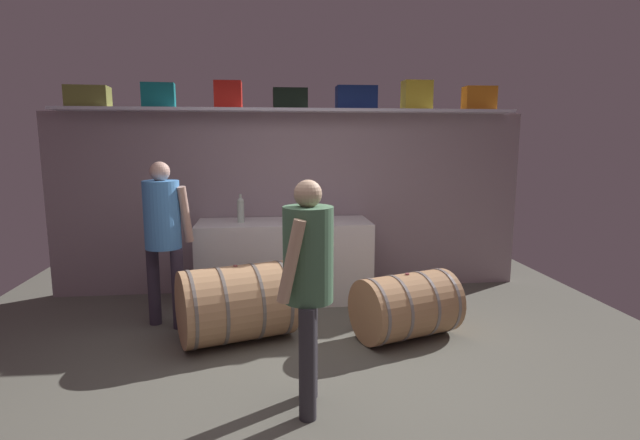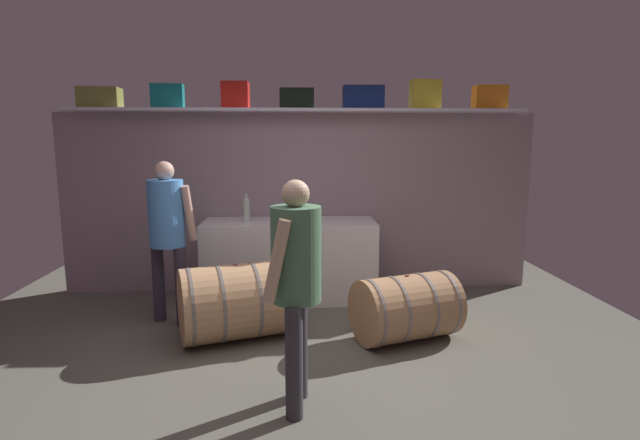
{
  "view_description": "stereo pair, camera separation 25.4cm",
  "coord_description": "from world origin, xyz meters",
  "px_view_note": "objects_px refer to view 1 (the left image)",
  "views": [
    {
      "loc": [
        -0.32,
        -3.31,
        1.73
      ],
      "look_at": [
        0.16,
        0.93,
        1.03
      ],
      "focal_mm": 27.64,
      "sensor_mm": 36.0,
      "label": 1
    },
    {
      "loc": [
        -0.07,
        -3.33,
        1.73
      ],
      "look_at": [
        0.16,
        0.93,
        1.03
      ],
      "focal_mm": 27.64,
      "sensor_mm": 36.0,
      "label": 2
    }
  ],
  "objects_px": {
    "wine_bottle_clear": "(241,209)",
    "wine_barrel_far": "(236,303)",
    "toolcase_navy": "(356,98)",
    "toolcase_yellow": "(417,95)",
    "winemaker_pouring": "(307,272)",
    "visitor_tasting": "(163,227)",
    "toolcase_teal": "(159,95)",
    "toolcase_orange": "(479,98)",
    "work_cabinet": "(284,261)",
    "wine_glass": "(308,213)",
    "wine_barrel_near": "(406,306)",
    "toolcase_red": "(228,95)",
    "toolcase_black": "(290,99)",
    "toolcase_olive": "(88,97)"
  },
  "relations": [
    {
      "from": "visitor_tasting",
      "to": "winemaker_pouring",
      "type": "bearing_deg",
      "value": -24.91
    },
    {
      "from": "toolcase_black",
      "to": "wine_glass",
      "type": "height_order",
      "value": "toolcase_black"
    },
    {
      "from": "toolcase_yellow",
      "to": "wine_barrel_far",
      "type": "height_order",
      "value": "toolcase_yellow"
    },
    {
      "from": "toolcase_navy",
      "to": "toolcase_yellow",
      "type": "xyz_separation_m",
      "value": [
        0.68,
        0.0,
        0.03
      ]
    },
    {
      "from": "work_cabinet",
      "to": "wine_bottle_clear",
      "type": "height_order",
      "value": "wine_bottle_clear"
    },
    {
      "from": "toolcase_red",
      "to": "toolcase_orange",
      "type": "relative_size",
      "value": 0.81
    },
    {
      "from": "toolcase_olive",
      "to": "toolcase_orange",
      "type": "bearing_deg",
      "value": -4.31
    },
    {
      "from": "toolcase_teal",
      "to": "visitor_tasting",
      "type": "height_order",
      "value": "toolcase_teal"
    },
    {
      "from": "wine_barrel_near",
      "to": "wine_glass",
      "type": "bearing_deg",
      "value": 104.11
    },
    {
      "from": "toolcase_red",
      "to": "wine_glass",
      "type": "relative_size",
      "value": 2.12
    },
    {
      "from": "toolcase_olive",
      "to": "wine_bottle_clear",
      "type": "relative_size",
      "value": 1.37
    },
    {
      "from": "toolcase_orange",
      "to": "visitor_tasting",
      "type": "xyz_separation_m",
      "value": [
        -3.35,
        -0.9,
        -1.25
      ]
    },
    {
      "from": "toolcase_black",
      "to": "wine_bottle_clear",
      "type": "bearing_deg",
      "value": -155.45
    },
    {
      "from": "toolcase_red",
      "to": "toolcase_navy",
      "type": "bearing_deg",
      "value": 0.07
    },
    {
      "from": "toolcase_navy",
      "to": "wine_barrel_far",
      "type": "distance_m",
      "value": 2.61
    },
    {
      "from": "wine_barrel_far",
      "to": "toolcase_teal",
      "type": "bearing_deg",
      "value": 104.15
    },
    {
      "from": "toolcase_navy",
      "to": "work_cabinet",
      "type": "xyz_separation_m",
      "value": [
        -0.82,
        -0.24,
        -1.75
      ]
    },
    {
      "from": "toolcase_orange",
      "to": "toolcase_yellow",
      "type": "bearing_deg",
      "value": -176.97
    },
    {
      "from": "winemaker_pouring",
      "to": "wine_barrel_far",
      "type": "bearing_deg",
      "value": 31.58
    },
    {
      "from": "wine_glass",
      "to": "winemaker_pouring",
      "type": "xyz_separation_m",
      "value": [
        -0.21,
        -2.2,
        -0.04
      ]
    },
    {
      "from": "visitor_tasting",
      "to": "wine_glass",
      "type": "bearing_deg",
      "value": 52.22
    },
    {
      "from": "toolcase_teal",
      "to": "wine_bottle_clear",
      "type": "distance_m",
      "value": 1.47
    },
    {
      "from": "visitor_tasting",
      "to": "toolcase_red",
      "type": "bearing_deg",
      "value": 86.22
    },
    {
      "from": "toolcase_orange",
      "to": "winemaker_pouring",
      "type": "height_order",
      "value": "toolcase_orange"
    },
    {
      "from": "work_cabinet",
      "to": "wine_glass",
      "type": "distance_m",
      "value": 0.59
    },
    {
      "from": "visitor_tasting",
      "to": "toolcase_black",
      "type": "bearing_deg",
      "value": 64.7
    },
    {
      "from": "toolcase_black",
      "to": "toolcase_yellow",
      "type": "xyz_separation_m",
      "value": [
        1.41,
        0.0,
        0.05
      ]
    },
    {
      "from": "work_cabinet",
      "to": "toolcase_red",
      "type": "bearing_deg",
      "value": 156.79
    },
    {
      "from": "toolcase_black",
      "to": "toolcase_navy",
      "type": "height_order",
      "value": "toolcase_navy"
    },
    {
      "from": "toolcase_yellow",
      "to": "wine_barrel_near",
      "type": "distance_m",
      "value": 2.45
    },
    {
      "from": "toolcase_orange",
      "to": "winemaker_pouring",
      "type": "relative_size",
      "value": 0.23
    },
    {
      "from": "toolcase_navy",
      "to": "wine_glass",
      "type": "xyz_separation_m",
      "value": [
        -0.55,
        -0.28,
        -1.23
      ]
    },
    {
      "from": "toolcase_olive",
      "to": "wine_barrel_far",
      "type": "xyz_separation_m",
      "value": [
        1.53,
        -1.31,
        -1.84
      ]
    },
    {
      "from": "toolcase_navy",
      "to": "toolcase_teal",
      "type": "bearing_deg",
      "value": -178.56
    },
    {
      "from": "wine_bottle_clear",
      "to": "wine_glass",
      "type": "height_order",
      "value": "wine_bottle_clear"
    },
    {
      "from": "toolcase_black",
      "to": "wine_barrel_far",
      "type": "distance_m",
      "value": 2.32
    },
    {
      "from": "wine_barrel_far",
      "to": "toolcase_olive",
      "type": "bearing_deg",
      "value": 121.4
    },
    {
      "from": "toolcase_orange",
      "to": "wine_bottle_clear",
      "type": "xyz_separation_m",
      "value": [
        -2.68,
        -0.25,
        -1.19
      ]
    },
    {
      "from": "winemaker_pouring",
      "to": "visitor_tasting",
      "type": "bearing_deg",
      "value": 44.51
    },
    {
      "from": "wine_bottle_clear",
      "to": "wine_barrel_far",
      "type": "xyz_separation_m",
      "value": [
        -0.01,
        -1.07,
        -0.67
      ]
    },
    {
      "from": "toolcase_red",
      "to": "toolcase_navy",
      "type": "xyz_separation_m",
      "value": [
        1.38,
        0.0,
        -0.02
      ]
    },
    {
      "from": "toolcase_orange",
      "to": "visitor_tasting",
      "type": "relative_size",
      "value": 0.23
    },
    {
      "from": "toolcase_orange",
      "to": "visitor_tasting",
      "type": "distance_m",
      "value": 3.69
    },
    {
      "from": "toolcase_red",
      "to": "toolcase_orange",
      "type": "xyz_separation_m",
      "value": [
        2.79,
        0.0,
        -0.01
      ]
    },
    {
      "from": "visitor_tasting",
      "to": "wine_bottle_clear",
      "type": "bearing_deg",
      "value": 72.35
    },
    {
      "from": "toolcase_olive",
      "to": "visitor_tasting",
      "type": "height_order",
      "value": "toolcase_olive"
    },
    {
      "from": "winemaker_pouring",
      "to": "toolcase_orange",
      "type": "bearing_deg",
      "value": -33.52
    },
    {
      "from": "toolcase_teal",
      "to": "toolcase_black",
      "type": "bearing_deg",
      "value": -4.33
    },
    {
      "from": "toolcase_teal",
      "to": "toolcase_navy",
      "type": "height_order",
      "value": "toolcase_teal"
    },
    {
      "from": "wine_barrel_far",
      "to": "winemaker_pouring",
      "type": "height_order",
      "value": "winemaker_pouring"
    }
  ]
}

